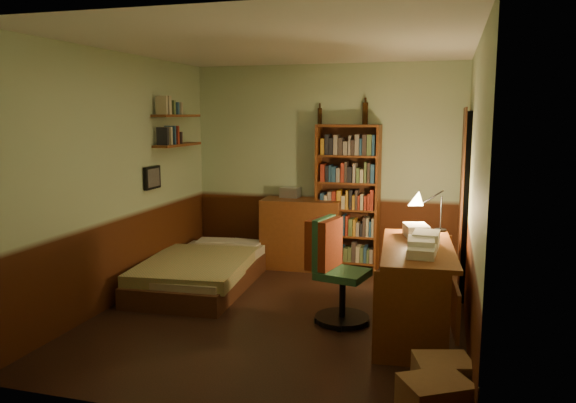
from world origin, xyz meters
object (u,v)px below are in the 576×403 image
(dresser, at_px, (302,233))
(cardboard_box_b, at_px, (442,377))
(desk_lamp, at_px, (441,205))
(bed, at_px, (203,260))
(bookshelf, at_px, (348,198))
(office_chair, at_px, (343,272))
(cardboard_box_a, at_px, (435,403))
(mini_stereo, at_px, (290,192))
(desk, at_px, (416,290))

(dresser, distance_m, cardboard_box_b, 3.51)
(dresser, xyz_separation_m, desk_lamp, (1.74, -1.11, 0.62))
(desk_lamp, bearing_deg, dresser, 163.90)
(dresser, bearing_deg, bed, -133.55)
(bookshelf, distance_m, desk_lamp, 1.67)
(office_chair, distance_m, cardboard_box_a, 1.89)
(dresser, relative_size, cardboard_box_a, 2.45)
(bookshelf, bearing_deg, cardboard_box_a, -67.87)
(dresser, height_order, cardboard_box_b, dresser)
(office_chair, xyz_separation_m, cardboard_box_b, (0.94, -1.21, -0.35))
(cardboard_box_a, bearing_deg, desk_lamp, 90.93)
(bookshelf, height_order, cardboard_box_a, bookshelf)
(cardboard_box_b, bearing_deg, office_chair, 128.02)
(mini_stereo, bearing_deg, office_chair, -55.86)
(bookshelf, relative_size, desk, 1.23)
(bed, relative_size, desk, 1.33)
(bookshelf, bearing_deg, office_chair, -77.84)
(bed, distance_m, cardboard_box_a, 3.56)
(bed, xyz_separation_m, office_chair, (1.77, -0.71, 0.19))
(bed, xyz_separation_m, cardboard_box_b, (2.71, -1.92, -0.16))
(desk, height_order, cardboard_box_b, desk)
(dresser, xyz_separation_m, mini_stereo, (-0.19, 0.12, 0.51))
(cardboard_box_a, distance_m, cardboard_box_b, 0.42)
(bed, bearing_deg, cardboard_box_a, -44.17)
(bookshelf, distance_m, office_chair, 1.94)
(bed, bearing_deg, office_chair, -24.93)
(bed, bearing_deg, desk_lamp, -3.81)
(desk, xyz_separation_m, office_chair, (-0.69, 0.07, 0.09))
(desk_lamp, bearing_deg, office_chair, -125.56)
(office_chair, distance_m, cardboard_box_b, 1.57)
(bookshelf, distance_m, desk, 2.24)
(bed, xyz_separation_m, desk_lamp, (2.64, -0.04, 0.77))
(mini_stereo, distance_m, cardboard_box_b, 3.79)
(bed, height_order, dresser, dresser)
(bookshelf, xyz_separation_m, cardboard_box_b, (1.24, -3.08, -0.79))
(bookshelf, height_order, office_chair, bookshelf)
(bed, relative_size, desk_lamp, 3.81)
(mini_stereo, relative_size, cardboard_box_a, 0.59)
(dresser, bearing_deg, desk, -53.48)
(office_chair, bearing_deg, cardboard_box_b, -39.33)
(office_chair, bearing_deg, bed, 170.73)
(bed, xyz_separation_m, cardboard_box_a, (2.68, -2.34, -0.14))
(mini_stereo, height_order, cardboard_box_b, mini_stereo)
(dresser, distance_m, bookshelf, 0.75)
(desk, distance_m, cardboard_box_a, 1.59)
(cardboard_box_a, bearing_deg, office_chair, 119.06)
(dresser, relative_size, desk_lamp, 1.92)
(bookshelf, bearing_deg, cardboard_box_b, -64.88)
(bookshelf, xyz_separation_m, office_chair, (0.29, -1.87, -0.43))
(dresser, xyz_separation_m, bookshelf, (0.57, 0.08, 0.47))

